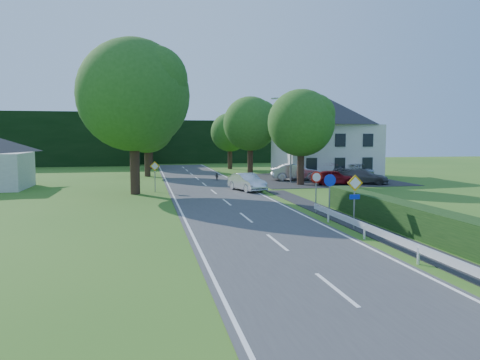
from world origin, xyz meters
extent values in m
plane|color=#31611B|center=(0.00, 0.00, 0.00)|extent=(160.00, 160.00, 0.00)
cube|color=#3B3C3E|center=(0.00, 20.00, 0.02)|extent=(7.00, 80.00, 0.04)
cube|color=black|center=(4.95, 2.00, 0.02)|extent=(1.50, 44.00, 0.04)
cube|color=black|center=(12.00, 33.00, 0.02)|extent=(14.00, 16.00, 0.04)
cube|color=white|center=(-3.25, 20.00, 0.04)|extent=(0.12, 80.00, 0.01)
cube|color=white|center=(3.25, 20.00, 0.04)|extent=(0.12, 80.00, 0.01)
cube|color=black|center=(8.00, 66.00, 3.50)|extent=(30.00, 5.00, 7.00)
cube|color=silver|center=(14.00, 36.00, 2.80)|extent=(10.00, 8.00, 5.60)
pyramid|color=#232328|center=(14.00, 36.00, 7.10)|extent=(10.60, 8.40, 3.00)
cylinder|color=gray|center=(8.20, 30.00, 4.00)|extent=(0.16, 0.16, 8.00)
cylinder|color=gray|center=(7.40, 30.00, 7.90)|extent=(1.70, 0.10, 0.10)
cube|color=gray|center=(6.50, 30.00, 7.85)|extent=(0.50, 0.18, 0.12)
cylinder|color=gray|center=(4.30, 8.00, 1.20)|extent=(0.07, 0.07, 2.40)
cube|color=#E8A20C|center=(4.30, 7.97, 2.20)|extent=(0.78, 0.04, 0.78)
cube|color=white|center=(4.30, 7.97, 2.20)|extent=(0.57, 0.05, 0.57)
cube|color=#0D2BCA|center=(4.30, 7.97, 1.55)|extent=(0.50, 0.04, 0.22)
cylinder|color=gray|center=(4.30, 11.00, 1.10)|extent=(0.07, 0.07, 2.20)
cylinder|color=#0D2BCA|center=(4.30, 10.97, 2.05)|extent=(0.64, 0.04, 0.64)
cylinder|color=gray|center=(4.30, 13.00, 1.10)|extent=(0.07, 0.07, 2.20)
cylinder|color=red|center=(4.30, 12.97, 2.05)|extent=(0.64, 0.04, 0.64)
cylinder|color=white|center=(4.30, 12.95, 2.05)|extent=(0.48, 0.04, 0.48)
cylinder|color=gray|center=(-4.50, 25.00, 1.10)|extent=(0.07, 0.07, 2.20)
cube|color=#E8A20C|center=(-4.50, 24.97, 2.05)|extent=(0.78, 0.04, 0.78)
cube|color=white|center=(-4.50, 24.97, 2.05)|extent=(0.57, 0.05, 0.57)
imported|color=silver|center=(2.70, 24.15, 0.74)|extent=(2.55, 4.48, 1.40)
imported|color=black|center=(1.80, 34.09, 0.50)|extent=(0.79, 1.80, 0.92)
imported|color=maroon|center=(11.37, 27.36, 0.70)|extent=(3.98, 1.77, 1.33)
imported|color=#A6A6AB|center=(9.42, 32.21, 0.85)|extent=(5.09, 2.35, 1.62)
imported|color=#46454A|center=(14.36, 27.53, 0.70)|extent=(4.87, 3.81, 1.32)
imported|color=silver|center=(16.11, 32.47, 0.83)|extent=(6.20, 5.25, 1.58)
imported|color=#B40E2F|center=(12.90, 32.08, 0.92)|extent=(2.40, 2.43, 1.77)
camera|label=1|loc=(-5.21, -12.09, 4.33)|focal=35.00mm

